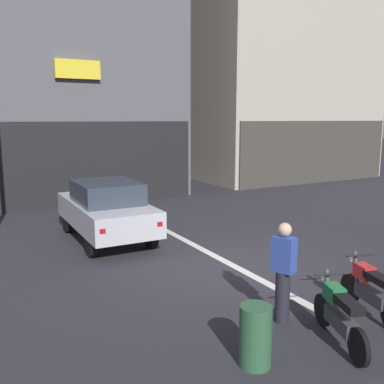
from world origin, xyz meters
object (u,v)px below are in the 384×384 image
motorcycle_green_row_leftmost (339,314)px  trash_bin (255,336)px  person_by_motorcycles (283,272)px  motorcycle_red_row_left_mid (370,289)px  car_silver_crossing_near (106,209)px

motorcycle_green_row_leftmost → trash_bin: 1.45m
motorcycle_green_row_leftmost → person_by_motorcycles: person_by_motorcycles is taller
motorcycle_red_row_left_mid → person_by_motorcycles: 1.60m
motorcycle_green_row_leftmost → motorcycle_red_row_left_mid: (1.18, 0.41, 0.00)m
motorcycle_green_row_leftmost → trash_bin: (-1.44, 0.12, -0.03)m
person_by_motorcycles → car_silver_crossing_near: bearing=99.6°
car_silver_crossing_near → person_by_motorcycles: bearing=-80.4°
person_by_motorcycles → motorcycle_red_row_left_mid: bearing=-20.0°
car_silver_crossing_near → trash_bin: car_silver_crossing_near is taller
motorcycle_green_row_leftmost → car_silver_crossing_near: bearing=100.6°
car_silver_crossing_near → person_by_motorcycles: person_by_motorcycles is taller
motorcycle_green_row_leftmost → trash_bin: motorcycle_green_row_leftmost is taller
car_silver_crossing_near → trash_bin: (-0.14, -6.89, -0.46)m
car_silver_crossing_near → motorcycle_green_row_leftmost: car_silver_crossing_near is taller
motorcycle_green_row_leftmost → motorcycle_red_row_left_mid: size_ratio=0.97×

